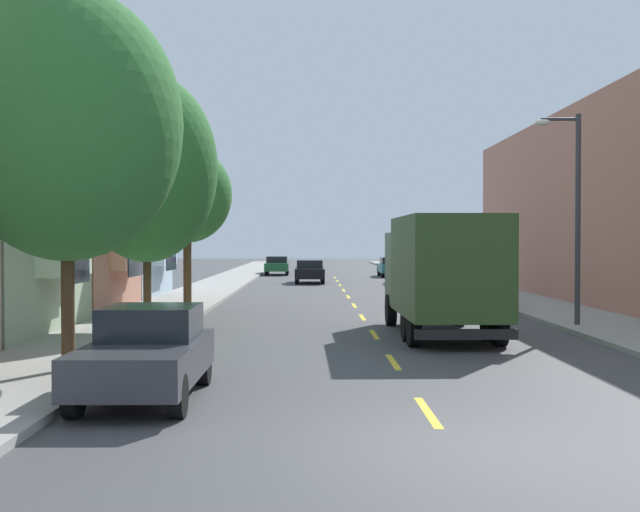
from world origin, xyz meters
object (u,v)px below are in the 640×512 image
(parked_pickup_navy, at_px, (441,280))
(parked_wagon_red, at_px, (409,271))
(parked_sedan_teal, at_px, (392,266))
(street_tree_third, at_px, (187,195))
(delivery_box_truck, at_px, (441,268))
(parked_pickup_white, at_px, (468,287))
(moving_black_sedan, at_px, (310,271))
(parked_sedan_forest, at_px, (277,265))
(street_tree_second, at_px, (147,168))
(street_lamp, at_px, (572,202))
(parked_hatchback_charcoal, at_px, (147,353))
(street_tree_nearest, at_px, (67,125))

(parked_pickup_navy, distance_m, parked_wagon_red, 12.20)
(parked_pickup_navy, height_order, parked_sedan_teal, parked_pickup_navy)
(street_tree_third, relative_size, delivery_box_truck, 0.85)
(delivery_box_truck, height_order, parked_pickup_navy, delivery_box_truck)
(parked_pickup_white, height_order, parked_sedan_teal, parked_pickup_white)
(street_tree_third, distance_m, delivery_box_truck, 11.92)
(parked_pickup_white, distance_m, parked_sedan_teal, 27.67)
(parked_pickup_white, bearing_deg, moving_black_sedan, 107.80)
(parked_pickup_white, xyz_separation_m, parked_sedan_forest, (-8.64, 31.13, -0.08))
(parked_sedan_teal, bearing_deg, street_tree_second, -106.61)
(delivery_box_truck, xyz_separation_m, parked_pickup_navy, (2.42, 14.57, -1.03))
(street_lamp, xyz_separation_m, parked_hatchback_charcoal, (-10.41, -10.19, -3.01))
(parked_hatchback_charcoal, distance_m, parked_sedan_forest, 48.49)
(parked_sedan_teal, bearing_deg, street_lamp, -87.17)
(street_tree_second, relative_size, parked_sedan_forest, 1.59)
(parked_wagon_red, bearing_deg, parked_sedan_forest, 123.17)
(street_lamp, bearing_deg, delivery_box_truck, -158.13)
(parked_pickup_navy, bearing_deg, street_lamp, -82.43)
(delivery_box_truck, height_order, parked_sedan_forest, delivery_box_truck)
(street_tree_third, xyz_separation_m, parked_sedan_teal, (10.61, 28.21, -3.58))
(parked_wagon_red, xyz_separation_m, moving_black_sedan, (-6.07, 1.04, -0.05))
(parked_pickup_white, distance_m, parked_sedan_forest, 32.31)
(street_tree_nearest, bearing_deg, street_tree_second, 90.00)
(delivery_box_truck, bearing_deg, moving_black_sedan, 97.38)
(street_lamp, height_order, parked_wagon_red, street_lamp)
(parked_sedan_teal, bearing_deg, parked_hatchback_charcoal, -100.92)
(parked_hatchback_charcoal, height_order, parked_sedan_forest, parked_hatchback_charcoal)
(parked_pickup_navy, distance_m, parked_sedan_forest, 26.80)
(street_tree_nearest, distance_m, street_tree_third, 14.73)
(street_tree_third, distance_m, moving_black_sedan, 20.37)
(street_tree_third, relative_size, parked_pickup_white, 1.13)
(parked_pickup_white, distance_m, parked_hatchback_charcoal, 19.45)
(street_lamp, distance_m, parked_pickup_white, 7.92)
(street_tree_nearest, bearing_deg, delivery_box_truck, 38.17)
(street_tree_nearest, bearing_deg, parked_sedan_teal, 76.12)
(parked_sedan_teal, xyz_separation_m, moving_black_sedan, (-6.01, -8.69, 0.00))
(delivery_box_truck, bearing_deg, parked_sedan_forest, 98.75)
(street_tree_second, distance_m, parked_sedan_forest, 39.29)
(street_lamp, bearing_deg, parked_pickup_navy, 97.57)
(parked_pickup_navy, xyz_separation_m, parked_sedan_forest, (-8.57, 25.39, -0.08))
(street_tree_third, bearing_deg, parked_sedan_forest, 86.30)
(street_tree_third, distance_m, parked_hatchback_charcoal, 17.29)
(parked_hatchback_charcoal, bearing_deg, parked_sedan_teal, 79.08)
(parked_pickup_white, relative_size, parked_wagon_red, 1.12)
(street_tree_second, height_order, parked_sedan_forest, street_tree_second)
(street_tree_nearest, height_order, parked_pickup_white, street_tree_nearest)
(parked_pickup_navy, bearing_deg, parked_hatchback_charcoal, -110.63)
(street_tree_second, bearing_deg, street_lamp, 3.44)
(parked_sedan_forest, bearing_deg, street_lamp, -74.97)
(street_tree_nearest, relative_size, street_tree_third, 1.21)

